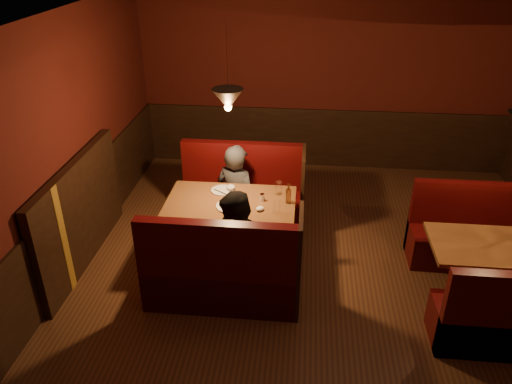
# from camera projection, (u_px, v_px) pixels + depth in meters

# --- Properties ---
(room) EXTENTS (6.02, 7.02, 2.92)m
(room) POSITION_uv_depth(u_px,v_px,m) (305.00, 211.00, 5.18)
(room) COLOR #55301C
(room) RESTS_ON ground
(main_table) EXTENTS (1.52, 0.92, 1.06)m
(main_table) POSITION_uv_depth(u_px,v_px,m) (232.00, 215.00, 5.94)
(main_table) COLOR brown
(main_table) RESTS_ON ground
(main_bench_far) EXTENTS (1.67, 0.60, 1.14)m
(main_bench_far) POSITION_uv_depth(u_px,v_px,m) (243.00, 199.00, 6.82)
(main_bench_far) COLOR #370909
(main_bench_far) RESTS_ON ground
(main_bench_near) EXTENTS (1.67, 0.60, 1.14)m
(main_bench_near) POSITION_uv_depth(u_px,v_px,m) (223.00, 277.00, 5.31)
(main_bench_near) COLOR #370909
(main_bench_near) RESTS_ON ground
(second_table) EXTENTS (1.26, 0.81, 0.71)m
(second_table) POSITION_uv_depth(u_px,v_px,m) (489.00, 259.00, 5.32)
(second_table) COLOR brown
(second_table) RESTS_ON ground
(second_bench_far) EXTENTS (1.39, 0.52, 1.00)m
(second_bench_far) POSITION_uv_depth(u_px,v_px,m) (468.00, 237.00, 6.07)
(second_bench_far) COLOR #370909
(second_bench_far) RESTS_ON ground
(second_bench_near) EXTENTS (1.39, 0.52, 1.00)m
(second_bench_near) POSITION_uv_depth(u_px,v_px,m) (511.00, 324.00, 4.75)
(second_bench_near) COLOR #370909
(second_bench_near) RESTS_ON ground
(diner_a) EXTENTS (0.70, 0.60, 1.62)m
(diner_a) POSITION_uv_depth(u_px,v_px,m) (236.00, 178.00, 6.39)
(diner_a) COLOR #2E2E31
(diner_a) RESTS_ON ground
(diner_b) EXTENTS (0.90, 0.77, 1.61)m
(diner_b) POSITION_uv_depth(u_px,v_px,m) (239.00, 233.00, 5.26)
(diner_b) COLOR black
(diner_b) RESTS_ON ground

